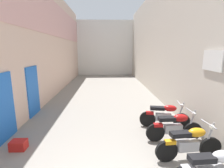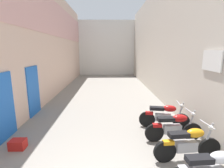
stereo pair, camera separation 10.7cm
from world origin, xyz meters
TOP-DOWN VIEW (x-y plane):
  - ground_plane at (0.00, 7.06)m, footprint 34.12×34.12m
  - building_left at (-3.41, 9.01)m, footprint 0.45×18.12m
  - building_right at (3.42, 9.06)m, footprint 0.45×18.12m
  - building_far_end at (0.00, 19.12)m, footprint 9.44×2.00m
  - motorcycle_second at (2.28, 2.14)m, footprint 1.85×0.58m
  - motorcycle_third at (2.28, 3.11)m, footprint 1.85×0.58m
  - motorcycle_fourth at (2.28, 4.05)m, footprint 1.84×0.58m
  - plastic_crate at (-2.53, 2.78)m, footprint 0.44×0.32m

SIDE VIEW (x-z plane):
  - ground_plane at x=0.00m, z-range 0.00..0.00m
  - plastic_crate at x=-2.53m, z-range 0.00..0.28m
  - motorcycle_second at x=2.28m, z-range -0.02..1.02m
  - motorcycle_third at x=2.28m, z-range -0.02..1.02m
  - motorcycle_fourth at x=2.28m, z-range -0.02..1.02m
  - building_far_end at x=0.00m, z-range 0.00..6.27m
  - building_right at x=3.42m, z-range 0.00..6.78m
  - building_left at x=-3.41m, z-range 0.03..6.79m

